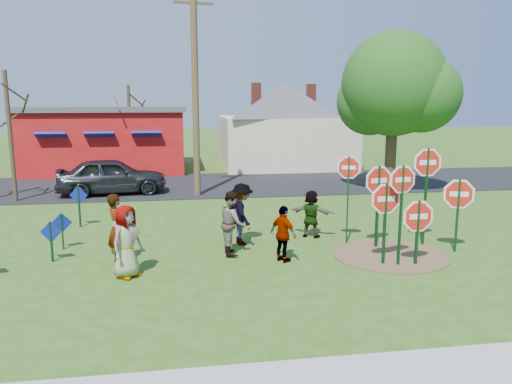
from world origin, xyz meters
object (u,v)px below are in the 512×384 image
Objects in this scene: person_b at (117,229)px; suv at (112,176)px; person_a at (127,241)px; leafy_tree at (396,90)px; stop_sign_b at (349,177)px; utility_pole at (195,83)px; stop_sign_a at (386,206)px; stop_sign_d at (427,172)px; stop_sign_c at (402,192)px.

suv is (-1.37, 10.15, -0.08)m from person_b.
person_a is 15.31m from leafy_tree.
stop_sign_b is 0.30× the size of utility_pole.
stop_sign_b is at bearing -32.47° from person_a.
stop_sign_a is at bearing -61.29° from stop_sign_b.
stop_sign_d is at bearing 34.83° from stop_sign_a.
utility_pole is at bearing 109.62° from stop_sign_a.
suv is (-8.33, 11.28, -0.73)m from stop_sign_a.
stop_sign_c is at bearing -52.92° from stop_sign_b.
suv is 0.51× the size of utility_pole.
suv is at bearing -9.35° from person_b.
stop_sign_c is 11.95m from utility_pole.
person_b is at bearing 59.02° from person_a.
stop_sign_c is 7.05m from person_a.
stop_sign_a is 0.25× the size of utility_pole.
person_a is at bearing 175.60° from stop_sign_a.
stop_sign_c is 0.29× the size of utility_pole.
utility_pole reaches higher than stop_sign_b.
stop_sign_b is 1.47× the size of person_b.
stop_sign_b is 9.80m from utility_pole.
leafy_tree reaches higher than person_b.
stop_sign_b is 1.55× the size of person_a.
stop_sign_a is at bearing -116.25° from person_b.
stop_sign_d reaches higher than person_a.
stop_sign_a is 1.29× the size of person_a.
stop_sign_b is 6.77m from person_b.
stop_sign_d is at bearing -140.03° from suv.
person_b is 0.39× the size of suv.
stop_sign_c reaches higher than suv.
stop_sign_d is (1.91, 1.53, 0.63)m from stop_sign_a.
person_b is (-8.87, -0.40, -1.28)m from stop_sign_d.
stop_sign_b reaches higher than person_a.
utility_pole is at bearing -32.04° from person_b.
leafy_tree reaches higher than stop_sign_b.
stop_sign_a is 14.05m from suv.
stop_sign_d is at bearing -107.78° from leafy_tree.
leafy_tree is (4.56, 9.80, 3.15)m from stop_sign_a.
leafy_tree reaches higher than stop_sign_d.
stop_sign_d is at bearing -54.02° from utility_pole.
person_a is (-8.51, -1.47, -1.32)m from stop_sign_d.
stop_sign_a is 0.48× the size of suv.
stop_sign_a is at bearing -66.52° from utility_pole.
person_a is 0.37× the size of suv.
stop_sign_b reaches higher than person_b.
stop_sign_b reaches higher than stop_sign_c.
utility_pole reaches higher than stop_sign_c.
stop_sign_d reaches higher than stop_sign_c.
stop_sign_b is at bearing -99.83° from person_b.
stop_sign_a is at bearing 149.44° from stop_sign_c.
suv is at bearing 166.22° from utility_pole.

